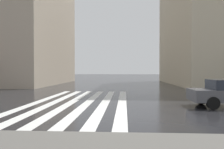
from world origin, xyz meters
name	(u,v)px	position (x,y,z in m)	size (l,w,h in m)	color
ground_plane	(113,116)	(0.00, 0.00, 0.00)	(220.00, 220.00, 0.00)	black
zebra_crossing	(81,102)	(4.00, 2.15, 0.00)	(13.00, 5.50, 0.01)	silver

